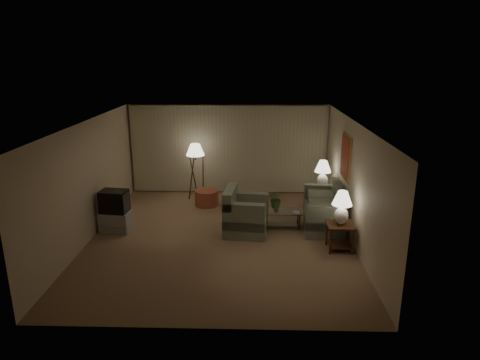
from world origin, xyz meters
The scene contains 16 objects.
ground centered at (0.00, 0.00, 0.00)m, with size 7.00×7.00×0.00m, color #977553.
room_shell centered at (0.02, 1.51, 1.75)m, with size 6.04×7.02×2.72m.
sofa centered at (2.50, 0.75, 0.41)m, with size 1.99×1.25×0.81m.
armchair centered at (0.59, 0.27, 0.43)m, with size 1.24×1.20×0.87m.
side_table_near centered at (2.65, -0.60, 0.42)m, with size 0.58×0.58×0.60m.
side_table_far centered at (2.65, 2.00, 0.40)m, with size 0.54×0.45×0.60m.
table_lamp_near centered at (2.65, -0.60, 1.04)m, with size 0.43×0.43×0.75m.
table_lamp_far centered at (2.65, 2.00, 1.05)m, with size 0.45×0.45×0.77m.
coffee_table centered at (1.48, 0.65, 0.27)m, with size 0.98×0.53×0.41m.
tv_cabinet centered at (-2.55, 0.26, 0.25)m, with size 0.76×0.52×0.50m, color #979799.
crt_tv centered at (-2.55, 0.26, 0.77)m, with size 0.67×0.51×0.53m, color black.
floor_lamp centered at (-0.92, 2.80, 0.86)m, with size 0.53×0.53×1.64m.
ottoman centered at (-0.55, 2.18, 0.22)m, with size 0.67×0.67×0.44m, color #AA4F39.
vase centered at (1.33, 0.65, 0.49)m, with size 0.14×0.14×0.15m, color silver.
flowers centered at (1.33, 0.65, 0.79)m, with size 0.41×0.36×0.46m, color #466D30.
book centered at (1.73, 0.55, 0.42)m, with size 0.16×0.22×0.02m, color olive.
Camera 1 is at (0.72, -9.24, 4.14)m, focal length 32.00 mm.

